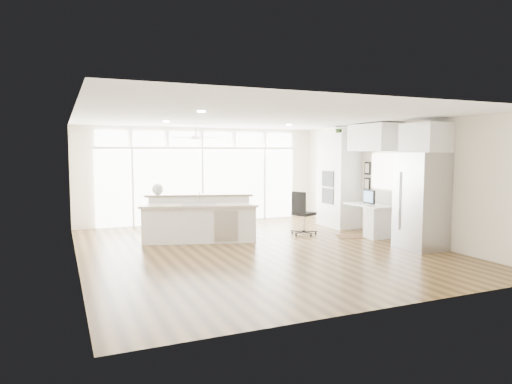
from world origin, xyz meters
name	(u,v)px	position (x,y,z in m)	size (l,w,h in m)	color
floor	(257,249)	(0.00, 0.00, -0.01)	(7.00, 8.00, 0.02)	#3E2A13
ceiling	(258,118)	(0.00, 0.00, 2.70)	(7.00, 8.00, 0.02)	white
wall_back	(201,175)	(0.00, 4.00, 1.35)	(7.00, 0.04, 2.70)	white
wall_front	(385,205)	(0.00, -4.00, 1.35)	(7.00, 0.04, 2.70)	white
wall_left	(75,190)	(-3.50, 0.00, 1.35)	(0.04, 8.00, 2.70)	white
wall_right	(393,180)	(3.50, 0.00, 1.35)	(0.04, 8.00, 2.70)	white
glass_wall	(202,186)	(0.00, 3.94, 1.05)	(5.80, 0.06, 2.08)	white
transom_row	(202,139)	(0.00, 3.94, 2.38)	(5.90, 0.06, 0.40)	white
desk_window	(383,171)	(3.46, 0.30, 1.55)	(0.04, 0.85, 0.85)	white
ceiling_fan	(196,134)	(-0.50, 2.80, 2.48)	(1.16, 1.16, 0.32)	white
recessed_lights	(254,120)	(0.00, 0.20, 2.68)	(3.40, 3.00, 0.02)	white
oven_cabinet	(338,180)	(3.17, 1.80, 1.25)	(0.64, 1.20, 2.50)	white
desk_nook	(371,220)	(3.13, 0.30, 0.38)	(0.72, 1.30, 0.76)	white
upper_cabinets	(374,138)	(3.17, 0.30, 2.35)	(0.64, 1.30, 0.64)	white
refrigerator	(421,201)	(3.11, -1.35, 1.00)	(0.76, 0.90, 2.00)	#A7A7AB
fridge_cabinet	(426,138)	(3.17, -1.35, 2.30)	(0.64, 0.90, 0.60)	white
framed_photos	(367,176)	(3.46, 0.92, 1.40)	(0.06, 0.22, 0.80)	black
kitchen_island	(199,219)	(-0.89, 1.22, 0.52)	(2.59, 0.98, 1.03)	white
rug	(354,236)	(2.66, 0.32, 0.01)	(0.80, 0.58, 0.01)	#372111
office_chair	(304,213)	(1.68, 1.03, 0.53)	(0.55, 0.51, 1.05)	black
fishbowl	(158,189)	(-1.68, 1.88, 1.16)	(0.26, 0.26, 0.26)	silver
monitor	(369,197)	(3.05, 0.30, 0.95)	(0.07, 0.45, 0.37)	black
keyboard	(363,204)	(2.88, 0.30, 0.77)	(0.13, 0.34, 0.02)	white
potted_plant	(339,129)	(3.17, 1.80, 2.62)	(0.29, 0.32, 0.25)	#305022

